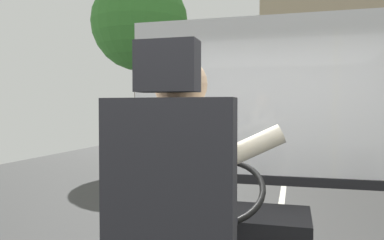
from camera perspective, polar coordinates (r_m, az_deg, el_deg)
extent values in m
cube|color=#383838|center=(10.73, 13.76, -8.22)|extent=(18.00, 44.00, 0.05)
cube|color=silver|center=(10.73, 13.76, -8.08)|extent=(0.12, 39.60, 0.00)
cube|color=#28282D|center=(1.37, -3.68, -10.57)|extent=(0.48, 0.10, 0.66)
cube|color=#28282D|center=(1.35, -3.72, 8.01)|extent=(0.22, 0.10, 0.18)
cylinder|color=black|center=(1.71, 2.92, -16.66)|extent=(0.17, 0.44, 0.17)
cylinder|color=black|center=(1.76, -3.14, -16.17)|extent=(0.17, 0.44, 0.17)
cylinder|color=silver|center=(1.53, -1.72, -10.04)|extent=(0.34, 0.34, 0.62)
cube|color=black|center=(1.68, 0.02, -6.36)|extent=(0.06, 0.01, 0.39)
sphere|color=tan|center=(1.50, -1.73, 5.39)|extent=(0.21, 0.21, 0.21)
cylinder|color=silver|center=(1.75, 4.21, -6.17)|extent=(0.59, 0.21, 0.34)
cylinder|color=silver|center=(1.80, -2.48, -5.94)|extent=(0.59, 0.21, 0.34)
cube|color=black|center=(2.91, 5.98, -17.10)|extent=(1.10, 0.56, 0.40)
cylinder|color=black|center=(2.45, 4.52, -13.67)|extent=(0.07, 0.28, 0.37)
torus|color=black|center=(2.31, 4.02, -10.41)|extent=(0.55, 0.48, 0.34)
cylinder|color=black|center=(2.31, 4.02, -10.41)|extent=(0.16, 0.15, 0.11)
cube|color=silver|center=(3.40, 11.23, 3.60)|extent=(2.50, 0.01, 1.40)
cube|color=black|center=(3.46, 11.16, -8.76)|extent=(2.50, 0.08, 0.08)
cylinder|color=#4C3828|center=(12.08, -7.76, 1.45)|extent=(0.36, 0.36, 3.53)
sphere|color=#36792D|center=(12.37, -7.81, 14.22)|extent=(2.99, 2.99, 2.99)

